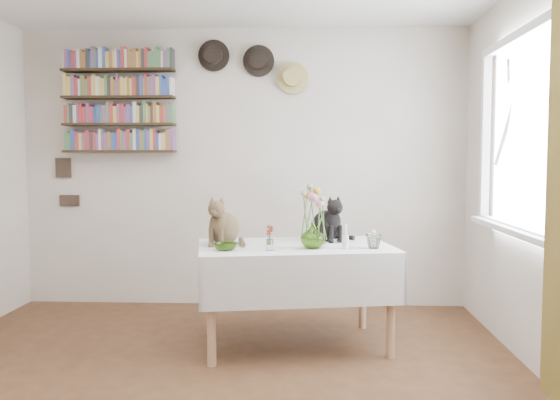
{
  "coord_description": "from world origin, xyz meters",
  "views": [
    {
      "loc": [
        0.59,
        -3.1,
        1.33
      ],
      "look_at": [
        0.4,
        0.96,
        1.05
      ],
      "focal_mm": 38.0,
      "sensor_mm": 36.0,
      "label": 1
    }
  ],
  "objects_px": {
    "dining_table": "(295,270)",
    "black_cat": "(326,217)",
    "bookshelf_unit": "(119,102)",
    "tabby_cat": "(224,220)",
    "flower_vase": "(313,235)"
  },
  "relations": [
    {
      "from": "dining_table",
      "to": "bookshelf_unit",
      "type": "height_order",
      "value": "bookshelf_unit"
    },
    {
      "from": "tabby_cat",
      "to": "black_cat",
      "type": "distance_m",
      "value": 0.77
    },
    {
      "from": "tabby_cat",
      "to": "flower_vase",
      "type": "bearing_deg",
      "value": 1.24
    },
    {
      "from": "tabby_cat",
      "to": "flower_vase",
      "type": "distance_m",
      "value": 0.66
    },
    {
      "from": "tabby_cat",
      "to": "black_cat",
      "type": "height_order",
      "value": "tabby_cat"
    },
    {
      "from": "tabby_cat",
      "to": "flower_vase",
      "type": "xyz_separation_m",
      "value": [
        0.63,
        -0.16,
        -0.09
      ]
    },
    {
      "from": "black_cat",
      "to": "flower_vase",
      "type": "distance_m",
      "value": 0.42
    },
    {
      "from": "black_cat",
      "to": "tabby_cat",
      "type": "bearing_deg",
      "value": 169.55
    },
    {
      "from": "dining_table",
      "to": "black_cat",
      "type": "distance_m",
      "value": 0.49
    },
    {
      "from": "black_cat",
      "to": "flower_vase",
      "type": "bearing_deg",
      "value": -132.89
    },
    {
      "from": "dining_table",
      "to": "tabby_cat",
      "type": "xyz_separation_m",
      "value": [
        -0.51,
        0.02,
        0.36
      ]
    },
    {
      "from": "dining_table",
      "to": "black_cat",
      "type": "height_order",
      "value": "black_cat"
    },
    {
      "from": "tabby_cat",
      "to": "bookshelf_unit",
      "type": "bearing_deg",
      "value": 150.54
    },
    {
      "from": "dining_table",
      "to": "black_cat",
      "type": "bearing_deg",
      "value": 48.28
    },
    {
      "from": "dining_table",
      "to": "flower_vase",
      "type": "xyz_separation_m",
      "value": [
        0.13,
        -0.14,
        0.27
      ]
    }
  ]
}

